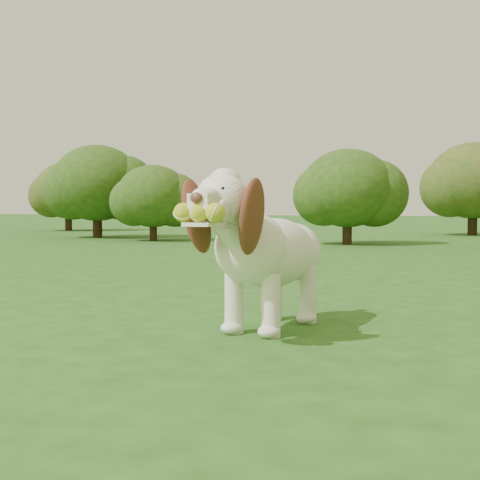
% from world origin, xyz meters
% --- Properties ---
extents(ground, '(80.00, 80.00, 0.00)m').
position_xyz_m(ground, '(0.00, 0.00, 0.00)').
color(ground, '#214A15').
rests_on(ground, ground).
extents(dog, '(0.62, 1.33, 0.87)m').
position_xyz_m(dog, '(-0.12, -0.21, 0.46)').
color(dog, white).
rests_on(dog, ground).
extents(shrub_a, '(1.41, 1.41, 1.46)m').
position_xyz_m(shrub_a, '(-4.55, 8.03, 0.86)').
color(shrub_a, '#382314').
rests_on(shrub_a, ground).
extents(shrub_b, '(1.61, 1.61, 1.66)m').
position_xyz_m(shrub_b, '(-0.83, 7.96, 0.98)').
color(shrub_b, '#382314').
rests_on(shrub_b, ground).
extents(shrub_g, '(1.77, 1.77, 1.83)m').
position_xyz_m(shrub_g, '(-8.86, 12.03, 1.08)').
color(shrub_g, '#382314').
rests_on(shrub_g, ground).
extents(shrub_e, '(1.88, 1.88, 1.95)m').
position_xyz_m(shrub_e, '(-6.22, 8.87, 1.15)').
color(shrub_e, '#382314').
rests_on(shrub_e, ground).
extents(shrub_i, '(2.03, 2.03, 2.10)m').
position_xyz_m(shrub_i, '(1.39, 12.34, 1.24)').
color(shrub_i, '#382314').
rests_on(shrub_i, ground).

